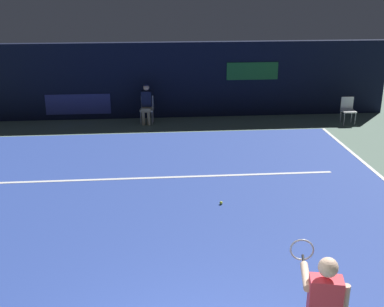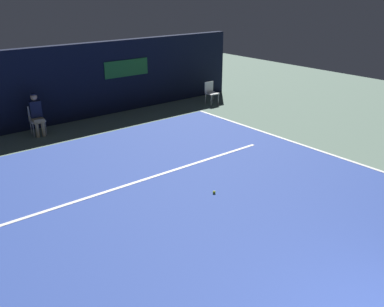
# 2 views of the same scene
# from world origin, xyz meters

# --- Properties ---
(ground_plane) EXTENTS (31.98, 31.98, 0.00)m
(ground_plane) POSITION_xyz_m (0.00, 4.77, 0.00)
(ground_plane) COLOR slate
(court_surface) EXTENTS (10.57, 11.54, 0.01)m
(court_surface) POSITION_xyz_m (0.00, 4.77, 0.01)
(court_surface) COLOR #2D479E
(court_surface) RESTS_ON ground
(line_sideline_left) EXTENTS (0.10, 11.54, 0.01)m
(line_sideline_left) POSITION_xyz_m (5.24, 4.77, 0.01)
(line_sideline_left) COLOR white
(line_sideline_left) RESTS_ON court_surface
(line_service) EXTENTS (8.25, 0.10, 0.01)m
(line_service) POSITION_xyz_m (0.00, 6.79, 0.01)
(line_service) COLOR white
(line_service) RESTS_ON court_surface
(back_wall) EXTENTS (16.08, 0.33, 2.60)m
(back_wall) POSITION_xyz_m (-0.00, 12.54, 1.30)
(back_wall) COLOR black
(back_wall) RESTS_ON ground
(line_judge_on_chair) EXTENTS (0.48, 0.56, 1.32)m
(line_judge_on_chair) POSITION_xyz_m (-0.47, 11.74, 0.69)
(line_judge_on_chair) COLOR white
(line_judge_on_chair) RESTS_ON ground
(courtside_chair_near) EXTENTS (0.45, 0.43, 0.88)m
(courtside_chair_near) POSITION_xyz_m (6.25, 11.12, 0.50)
(courtside_chair_near) COLOR white
(courtside_chair_near) RESTS_ON ground
(tennis_ball) EXTENTS (0.07, 0.07, 0.07)m
(tennis_ball) POSITION_xyz_m (1.10, 5.17, 0.05)
(tennis_ball) COLOR #CCE033
(tennis_ball) RESTS_ON court_surface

